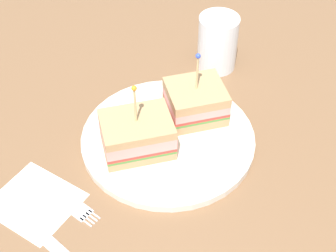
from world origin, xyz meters
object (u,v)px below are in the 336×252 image
fork (71,204)px  knife (36,230)px  sandwich_half_front (198,103)px  plate (168,139)px  drink_glass (217,45)px  sandwich_half_back (137,134)px  napkin (35,202)px

fork → knife: bearing=179.0°
sandwich_half_front → fork: bearing=174.2°
plate → knife: bearing=175.0°
drink_glass → sandwich_half_back: bearing=-169.5°
sandwich_half_front → sandwich_half_back: same height
sandwich_half_front → napkin: sandwich_half_front is taller
knife → drink_glass: bearing=5.6°
fork → knife: same height
plate → drink_glass: size_ratio=2.67×
plate → fork: (-16.49, 1.80, -0.39)cm
plate → sandwich_half_front: (5.96, -0.48, 3.13)cm
plate → napkin: plate is taller
fork → plate: bearing=-6.2°
plate → sandwich_half_back: (-4.43, 1.63, 3.17)cm
fork → napkin: bearing=127.1°
fork → drink_glass: bearing=6.6°
sandwich_half_back → napkin: bearing=165.4°
drink_glass → napkin: 38.00cm
sandwich_half_front → sandwich_half_back: bearing=168.5°
drink_glass → knife: bearing=-174.4°
napkin → knife: (-2.55, -3.61, 0.10)cm
sandwich_half_front → sandwich_half_back: size_ratio=0.95×
sandwich_half_back → fork: (-12.06, 0.17, -3.56)cm
plate → sandwich_half_back: bearing=159.7°
napkin → fork: (2.80, -3.70, 0.10)cm
drink_glass → knife: drink_glass is taller
sandwich_half_front → sandwich_half_back: (-10.39, 2.11, 0.04)cm
plate → sandwich_half_front: 6.75cm
drink_glass → napkin: (-37.79, -0.37, -3.95)cm
napkin → plate: bearing=-15.9°
plate → drink_glass: (18.50, 5.87, 3.46)cm
sandwich_half_front → fork: 22.84cm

